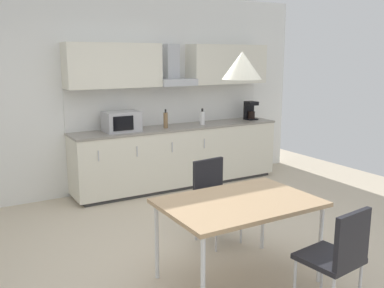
{
  "coord_description": "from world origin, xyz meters",
  "views": [
    {
      "loc": [
        -1.94,
        -3.41,
        1.94
      ],
      "look_at": [
        0.37,
        0.55,
        1.0
      ],
      "focal_mm": 40.0,
      "sensor_mm": 36.0,
      "label": 1
    }
  ],
  "objects_px": {
    "microwave": "(122,121)",
    "pendant_lamp": "(242,65)",
    "chair_near_right": "(339,252)",
    "dining_table": "(239,206)",
    "chair_far_right": "(214,192)",
    "bottle_white": "(202,118)",
    "bottle_brown": "(166,120)",
    "coffee_maker": "(250,110)"
  },
  "relations": [
    {
      "from": "bottle_white",
      "to": "bottle_brown",
      "type": "bearing_deg",
      "value": -180.0
    },
    {
      "from": "bottle_white",
      "to": "bottle_brown",
      "type": "distance_m",
      "value": 0.63
    },
    {
      "from": "bottle_white",
      "to": "pendant_lamp",
      "type": "xyz_separation_m",
      "value": [
        -1.3,
        -2.71,
        0.85
      ]
    },
    {
      "from": "bottle_brown",
      "to": "pendant_lamp",
      "type": "xyz_separation_m",
      "value": [
        -0.68,
        -2.71,
        0.84
      ]
    },
    {
      "from": "coffee_maker",
      "to": "chair_near_right",
      "type": "xyz_separation_m",
      "value": [
        -1.97,
        -3.61,
        -0.53
      ]
    },
    {
      "from": "coffee_maker",
      "to": "dining_table",
      "type": "xyz_separation_m",
      "value": [
        -2.27,
        -2.78,
        -0.38
      ]
    },
    {
      "from": "dining_table",
      "to": "chair_far_right",
      "type": "height_order",
      "value": "chair_far_right"
    },
    {
      "from": "dining_table",
      "to": "chair_near_right",
      "type": "relative_size",
      "value": 1.51
    },
    {
      "from": "dining_table",
      "to": "chair_near_right",
      "type": "xyz_separation_m",
      "value": [
        0.3,
        -0.83,
        -0.16
      ]
    },
    {
      "from": "microwave",
      "to": "dining_table",
      "type": "xyz_separation_m",
      "value": [
        -0.01,
        -2.76,
        -0.37
      ]
    },
    {
      "from": "microwave",
      "to": "bottle_brown",
      "type": "height_order",
      "value": "microwave"
    },
    {
      "from": "chair_near_right",
      "to": "pendant_lamp",
      "type": "xyz_separation_m",
      "value": [
        -0.3,
        0.83,
        1.34
      ]
    },
    {
      "from": "bottle_white",
      "to": "pendant_lamp",
      "type": "bearing_deg",
      "value": -115.64
    },
    {
      "from": "microwave",
      "to": "bottle_brown",
      "type": "relative_size",
      "value": 1.75
    },
    {
      "from": "microwave",
      "to": "chair_near_right",
      "type": "height_order",
      "value": "microwave"
    },
    {
      "from": "bottle_white",
      "to": "pendant_lamp",
      "type": "distance_m",
      "value": 3.13
    },
    {
      "from": "bottle_white",
      "to": "chair_near_right",
      "type": "bearing_deg",
      "value": -105.75
    },
    {
      "from": "microwave",
      "to": "chair_far_right",
      "type": "xyz_separation_m",
      "value": [
        0.27,
        -1.93,
        -0.52
      ]
    },
    {
      "from": "microwave",
      "to": "pendant_lamp",
      "type": "relative_size",
      "value": 1.5
    },
    {
      "from": "coffee_maker",
      "to": "bottle_brown",
      "type": "xyz_separation_m",
      "value": [
        -1.6,
        -0.07,
        -0.03
      ]
    },
    {
      "from": "bottle_brown",
      "to": "chair_far_right",
      "type": "xyz_separation_m",
      "value": [
        -0.39,
        -1.89,
        -0.5
      ]
    },
    {
      "from": "microwave",
      "to": "pendant_lamp",
      "type": "xyz_separation_m",
      "value": [
        -0.01,
        -2.76,
        0.81
      ]
    },
    {
      "from": "bottle_brown",
      "to": "chair_near_right",
      "type": "xyz_separation_m",
      "value": [
        -0.37,
        -3.54,
        -0.5
      ]
    },
    {
      "from": "bottle_brown",
      "to": "chair_near_right",
      "type": "distance_m",
      "value": 3.6
    },
    {
      "from": "microwave",
      "to": "pendant_lamp",
      "type": "distance_m",
      "value": 2.88
    },
    {
      "from": "coffee_maker",
      "to": "bottle_white",
      "type": "xyz_separation_m",
      "value": [
        -0.97,
        -0.07,
        -0.04
      ]
    },
    {
      "from": "chair_far_right",
      "to": "microwave",
      "type": "bearing_deg",
      "value": 98.03
    },
    {
      "from": "chair_far_right",
      "to": "pendant_lamp",
      "type": "distance_m",
      "value": 1.6
    },
    {
      "from": "dining_table",
      "to": "chair_far_right",
      "type": "bearing_deg",
      "value": 70.86
    },
    {
      "from": "bottle_brown",
      "to": "bottle_white",
      "type": "bearing_deg",
      "value": 0.0
    },
    {
      "from": "microwave",
      "to": "coffee_maker",
      "type": "bearing_deg",
      "value": 0.67
    },
    {
      "from": "dining_table",
      "to": "microwave",
      "type": "bearing_deg",
      "value": 89.7
    },
    {
      "from": "microwave",
      "to": "bottle_white",
      "type": "bearing_deg",
      "value": -1.93
    },
    {
      "from": "coffee_maker",
      "to": "chair_far_right",
      "type": "distance_m",
      "value": 2.84
    },
    {
      "from": "coffee_maker",
      "to": "pendant_lamp",
      "type": "xyz_separation_m",
      "value": [
        -2.27,
        -2.78,
        0.81
      ]
    },
    {
      "from": "chair_far_right",
      "to": "bottle_brown",
      "type": "bearing_deg",
      "value": 78.36
    },
    {
      "from": "bottle_brown",
      "to": "pendant_lamp",
      "type": "bearing_deg",
      "value": -103.98
    },
    {
      "from": "chair_far_right",
      "to": "chair_near_right",
      "type": "distance_m",
      "value": 1.65
    },
    {
      "from": "bottle_white",
      "to": "coffee_maker",
      "type": "bearing_deg",
      "value": 4.12
    },
    {
      "from": "coffee_maker",
      "to": "chair_far_right",
      "type": "bearing_deg",
      "value": -135.41
    },
    {
      "from": "coffee_maker",
      "to": "pendant_lamp",
      "type": "distance_m",
      "value": 3.68
    },
    {
      "from": "coffee_maker",
      "to": "bottle_white",
      "type": "relative_size",
      "value": 1.21
    }
  ]
}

